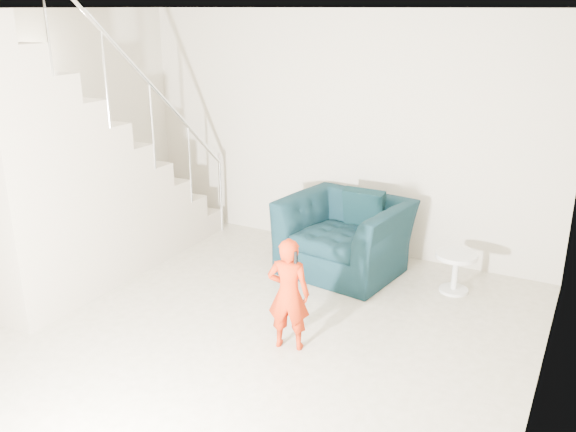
% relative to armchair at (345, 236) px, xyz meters
% --- Properties ---
extents(floor, '(5.50, 5.50, 0.00)m').
position_rel_armchair_xyz_m(floor, '(-0.37, -2.07, -0.40)').
color(floor, gray).
rests_on(floor, ground).
extents(ceiling, '(5.50, 5.50, 0.00)m').
position_rel_armchair_xyz_m(ceiling, '(-0.37, -2.07, 2.30)').
color(ceiling, silver).
rests_on(ceiling, back_wall).
extents(back_wall, '(5.00, 0.00, 5.00)m').
position_rel_armchair_xyz_m(back_wall, '(-0.37, 0.68, 0.95)').
color(back_wall, '#BAAD97').
rests_on(back_wall, floor).
extents(right_wall, '(0.00, 5.50, 5.50)m').
position_rel_armchair_xyz_m(right_wall, '(2.13, -2.07, 0.95)').
color(right_wall, '#BAAD97').
rests_on(right_wall, floor).
extents(armchair, '(1.36, 1.23, 0.79)m').
position_rel_armchair_xyz_m(armchair, '(0.00, 0.00, 0.00)').
color(armchair, black).
rests_on(armchair, floor).
extents(toddler, '(0.40, 0.31, 0.97)m').
position_rel_armchair_xyz_m(toddler, '(0.21, -1.66, 0.09)').
color(toddler, '#910408').
rests_on(toddler, floor).
extents(side_table, '(0.41, 0.41, 0.41)m').
position_rel_armchair_xyz_m(side_table, '(1.18, 0.04, -0.12)').
color(side_table, silver).
rests_on(side_table, floor).
extents(staircase, '(1.02, 3.03, 3.62)m').
position_rel_armchair_xyz_m(staircase, '(-2.37, -1.51, 0.55)').
color(staircase, '#ADA089').
rests_on(staircase, floor).
extents(cushion, '(0.46, 0.22, 0.45)m').
position_rel_armchair_xyz_m(cushion, '(0.10, 0.29, 0.24)').
color(cushion, black).
rests_on(cushion, armchair).
extents(throw, '(0.05, 0.45, 0.51)m').
position_rel_armchair_xyz_m(throw, '(-0.57, 0.04, 0.10)').
color(throw, black).
rests_on(throw, armchair).
extents(phone, '(0.03, 0.05, 0.10)m').
position_rel_armchair_xyz_m(phone, '(0.29, -1.70, 0.45)').
color(phone, black).
rests_on(phone, toddler).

